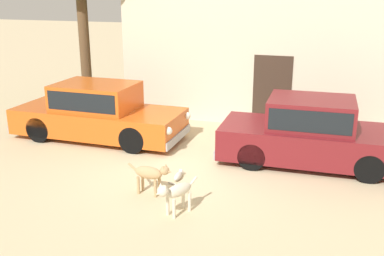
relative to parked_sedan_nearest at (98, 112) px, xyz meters
name	(u,v)px	position (x,y,z in m)	size (l,w,h in m)	color
ground_plane	(183,167)	(2.86, -1.33, -0.74)	(80.00, 80.00, 0.00)	#CCB78E
parked_sedan_nearest	(98,112)	(0.00, 0.00, 0.00)	(4.69, 1.80, 1.51)	#D15619
parked_sedan_second	(311,132)	(5.57, -0.15, 0.02)	(4.30, 1.86, 1.54)	maroon
stray_dog_spotted	(151,174)	(2.71, -2.83, -0.30)	(0.97, 0.29, 0.68)	tan
stray_dog_tan	(175,192)	(3.45, -3.49, -0.29)	(0.53, 0.92, 0.70)	beige
stray_cat	(178,176)	(2.97, -1.97, -0.67)	(0.22, 0.62, 0.15)	beige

